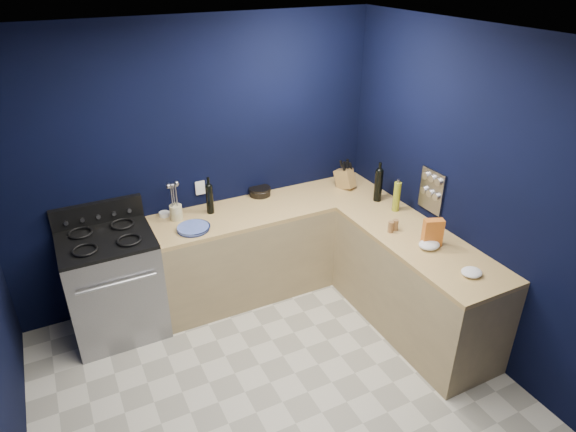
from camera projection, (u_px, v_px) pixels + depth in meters
floor at (283, 403)px, 3.79m from camera, size 3.50×3.50×0.02m
ceiling at (280, 44)px, 2.56m from camera, size 3.50×3.50×0.02m
wall_back at (197, 165)px, 4.56m from camera, size 3.50×0.02×2.60m
wall_right at (484, 203)px, 3.87m from camera, size 0.02×3.50×2.60m
cab_back at (273, 247)px, 4.95m from camera, size 2.30×0.63×0.86m
top_back at (272, 207)px, 4.74m from camera, size 2.30×0.63×0.04m
cab_right at (414, 286)px, 4.37m from camera, size 0.63×1.67×0.86m
top_right at (420, 242)px, 4.16m from camera, size 0.63×1.67×0.04m
gas_range at (114, 286)px, 4.32m from camera, size 0.76×0.66×0.92m
oven_door at (121, 308)px, 4.07m from camera, size 0.59×0.02×0.42m
cooktop at (105, 239)px, 4.09m from camera, size 0.76×0.66×0.03m
backguard at (97, 213)px, 4.28m from camera, size 0.76×0.06×0.20m
spice_panel at (432, 191)px, 4.35m from camera, size 0.02×0.28×0.38m
wall_outlet at (200, 188)px, 4.65m from camera, size 0.09×0.02×0.13m
plate_stack at (193, 228)px, 4.30m from camera, size 0.27×0.27×0.03m
ramekin at (164, 214)px, 4.53m from camera, size 0.13×0.13×0.04m
utensil_crock at (176, 212)px, 4.44m from camera, size 0.14×0.14×0.14m
wine_bottle_back at (210, 199)px, 4.53m from camera, size 0.08×0.08×0.27m
lemon_basket at (260, 191)px, 4.91m from camera, size 0.23×0.23×0.08m
knife_block at (345, 179)px, 5.04m from camera, size 0.18×0.25×0.24m
wine_bottle_right at (378, 186)px, 4.75m from camera, size 0.08×0.08×0.31m
oil_bottle at (397, 197)px, 4.57m from camera, size 0.08×0.08×0.28m
spice_jar_near at (391, 227)px, 4.25m from camera, size 0.05×0.05×0.10m
spice_jar_far at (395, 225)px, 4.28m from camera, size 0.07×0.07×0.10m
crouton_bag at (433, 233)px, 4.03m from camera, size 0.17×0.13×0.23m
towel_front at (429, 245)px, 4.03m from camera, size 0.21×0.19×0.06m
towel_end at (472, 272)px, 3.69m from camera, size 0.19×0.17×0.05m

